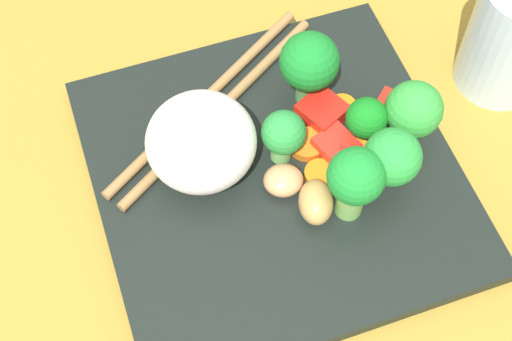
# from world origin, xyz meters

# --- Properties ---
(ground_plane) EXTENTS (1.10, 1.10, 0.02)m
(ground_plane) POSITION_xyz_m (0.00, 0.00, -0.01)
(ground_plane) COLOR olive
(square_plate) EXTENTS (0.27, 0.27, 0.01)m
(square_plate) POSITION_xyz_m (0.00, 0.00, 0.01)
(square_plate) COLOR black
(square_plate) RESTS_ON ground_plane
(rice_mound) EXTENTS (0.11, 0.11, 0.06)m
(rice_mound) POSITION_xyz_m (-0.03, -0.05, 0.04)
(rice_mound) COLOR white
(rice_mound) RESTS_ON square_plate
(broccoli_floret_0) EXTENTS (0.03, 0.03, 0.05)m
(broccoli_floret_0) POSITION_xyz_m (-0.00, 0.07, 0.04)
(broccoli_floret_0) COLOR #78B85B
(broccoli_floret_0) RESTS_ON square_plate
(broccoli_floret_1) EXTENTS (0.04, 0.04, 0.06)m
(broccoli_floret_1) POSITION_xyz_m (0.04, 0.07, 0.05)
(broccoli_floret_1) COLOR #5B923C
(broccoli_floret_1) RESTS_ON square_plate
(broccoli_floret_2) EXTENTS (0.03, 0.03, 0.05)m
(broccoli_floret_2) POSITION_xyz_m (-0.01, 0.01, 0.04)
(broccoli_floret_2) COLOR #73BD5E
(broccoli_floret_2) RESTS_ON square_plate
(broccoli_floret_3) EXTENTS (0.04, 0.04, 0.06)m
(broccoli_floret_3) POSITION_xyz_m (0.05, 0.04, 0.05)
(broccoli_floret_3) COLOR #70AA4E
(broccoli_floret_3) RESTS_ON square_plate
(broccoli_floret_4) EXTENTS (0.04, 0.04, 0.06)m
(broccoli_floret_4) POSITION_xyz_m (0.01, 0.10, 0.05)
(broccoli_floret_4) COLOR #659F43
(broccoli_floret_4) RESTS_ON square_plate
(broccoli_floret_5) EXTENTS (0.05, 0.05, 0.06)m
(broccoli_floret_5) POSITION_xyz_m (-0.06, 0.05, 0.05)
(broccoli_floret_5) COLOR #54944A
(broccoli_floret_5) RESTS_ON square_plate
(carrot_slice_0) EXTENTS (0.04, 0.04, 0.01)m
(carrot_slice_0) POSITION_xyz_m (0.01, 0.06, 0.02)
(carrot_slice_0) COLOR orange
(carrot_slice_0) RESTS_ON square_plate
(carrot_slice_1) EXTENTS (0.03, 0.03, 0.01)m
(carrot_slice_1) POSITION_xyz_m (-0.01, 0.03, 0.02)
(carrot_slice_1) COLOR orange
(carrot_slice_1) RESTS_ON square_plate
(carrot_slice_2) EXTENTS (0.03, 0.03, 0.01)m
(carrot_slice_2) POSITION_xyz_m (0.03, 0.09, 0.02)
(carrot_slice_2) COLOR #F49E34
(carrot_slice_2) RESTS_ON square_plate
(carrot_slice_3) EXTENTS (0.03, 0.03, 0.01)m
(carrot_slice_3) POSITION_xyz_m (0.02, 0.03, 0.02)
(carrot_slice_3) COLOR orange
(carrot_slice_3) RESTS_ON square_plate
(carrot_slice_4) EXTENTS (0.03, 0.03, 0.01)m
(carrot_slice_4) POSITION_xyz_m (-0.03, 0.02, 0.02)
(carrot_slice_4) COLOR orange
(carrot_slice_4) RESTS_ON square_plate
(carrot_slice_5) EXTENTS (0.03, 0.03, 0.00)m
(carrot_slice_5) POSITION_xyz_m (-0.04, 0.07, 0.02)
(carrot_slice_5) COLOR orange
(carrot_slice_5) RESTS_ON square_plate
(pepper_chunk_0) EXTENTS (0.04, 0.03, 0.01)m
(pepper_chunk_0) POSITION_xyz_m (-0.00, 0.05, 0.02)
(pepper_chunk_0) COLOR red
(pepper_chunk_0) RESTS_ON square_plate
(pepper_chunk_1) EXTENTS (0.04, 0.04, 0.02)m
(pepper_chunk_1) POSITION_xyz_m (-0.03, 0.05, 0.02)
(pepper_chunk_1) COLOR red
(pepper_chunk_1) RESTS_ON square_plate
(pepper_chunk_2) EXTENTS (0.04, 0.04, 0.02)m
(pepper_chunk_2) POSITION_xyz_m (0.03, 0.05, 0.02)
(pepper_chunk_2) COLOR red
(pepper_chunk_2) RESTS_ON square_plate
(pepper_chunk_3) EXTENTS (0.03, 0.03, 0.02)m
(pepper_chunk_3) POSITION_xyz_m (-0.02, 0.11, 0.02)
(pepper_chunk_3) COLOR red
(pepper_chunk_3) RESTS_ON square_plate
(chicken_piece_0) EXTENTS (0.04, 0.04, 0.02)m
(chicken_piece_0) POSITION_xyz_m (0.04, 0.01, 0.03)
(chicken_piece_0) COLOR tan
(chicken_piece_0) RESTS_ON square_plate
(chicken_piece_2) EXTENTS (0.03, 0.04, 0.02)m
(chicken_piece_2) POSITION_xyz_m (0.01, 0.00, 0.02)
(chicken_piece_2) COLOR tan
(chicken_piece_2) RESTS_ON square_plate
(chopstick_pair) EXTENTS (0.13, 0.20, 0.01)m
(chopstick_pair) POSITION_xyz_m (-0.07, -0.02, 0.02)
(chopstick_pair) COLOR olive
(chopstick_pair) RESTS_ON square_plate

